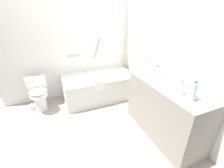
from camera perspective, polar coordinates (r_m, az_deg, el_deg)
The scene contains 17 objects.
ground_plane at distance 2.71m, azimuth -7.37°, elevation -16.55°, with size 3.75×3.75×0.00m, color #9E9389.
wall_back_tiled at distance 3.45m, azimuth -15.58°, elevation 16.11°, with size 3.01×0.10×2.58m, color white.
wall_right_mirror at distance 2.73m, azimuth 20.13°, elevation 13.11°, with size 0.10×3.15×2.58m, color white.
bathtub at distance 3.44m, azimuth -4.83°, elevation -0.71°, with size 1.55×0.80×1.27m.
toilet at distance 3.32m, azimuth -25.91°, elevation -3.17°, with size 0.39×0.53×0.66m.
vanity_counter at distance 2.51m, azimuth 19.21°, elevation -9.21°, with size 0.54×1.32×0.87m, color gray.
sink_basin at distance 2.23m, azimuth 21.68°, elevation -0.49°, with size 0.29×0.29×0.05m, color white.
sink_faucet at distance 2.35m, azimuth 24.80°, elevation 0.49°, with size 0.13×0.15×0.07m.
water_bottle_0 at distance 2.43m, azimuth 16.66°, elevation 4.37°, with size 0.06×0.06×0.21m.
water_bottle_1 at distance 2.64m, azimuth 13.62°, elevation 6.62°, with size 0.07×0.07×0.23m.
water_bottle_2 at distance 1.96m, azimuth 28.25°, elevation -2.49°, with size 0.07×0.07×0.25m.
drinking_glass_0 at distance 2.43m, azimuth 18.42°, elevation 2.91°, with size 0.07×0.07×0.10m, color white.
drinking_glass_1 at distance 2.07m, azimuth 24.74°, elevation -2.41°, with size 0.06×0.06×0.09m, color white.
drinking_glass_2 at distance 2.56m, azimuth 15.52°, elevation 4.13°, with size 0.08×0.08×0.08m, color white.
drinking_glass_3 at distance 2.09m, azimuth 27.95°, elevation -3.13°, with size 0.07×0.07×0.08m, color white.
soap_dish at distance 2.01m, azimuth 30.98°, elevation -5.96°, with size 0.09×0.06×0.02m, color white.
toilet_paper_roll at distance 3.52m, azimuth -27.83°, elevation -7.67°, with size 0.11×0.11×0.10m, color white.
Camera 1 is at (-0.47, -1.95, 1.81)m, focal length 24.35 mm.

